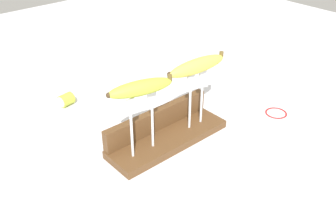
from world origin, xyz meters
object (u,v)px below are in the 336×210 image
object	(u,v)px
banana_raised_right	(197,66)
wire_coil	(276,113)
fork_fallen_near	(230,207)
fork_stand_left	(142,118)
banana_chunk_near	(66,100)
banana_raised_left	(141,88)
fork_stand_right	(196,94)

from	to	relation	value
banana_raised_right	wire_coil	xyz separation A→B (m)	(0.27, -0.10, -0.21)
fork_fallen_near	fork_stand_left	bearing A→B (deg)	96.99
banana_chunk_near	banana_raised_right	bearing A→B (deg)	-60.96
fork_fallen_near	banana_raised_left	bearing A→B (deg)	97.01
banana_raised_left	banana_chunk_near	bearing A→B (deg)	93.04
fork_fallen_near	wire_coil	size ratio (longest dim) A/B	1.90
wire_coil	banana_raised_right	bearing A→B (deg)	159.09
fork_fallen_near	wire_coil	world-z (taller)	fork_fallen_near
banana_raised_left	banana_chunk_near	xyz separation A→B (m)	(-0.02, 0.39, -0.19)
banana_raised_left	banana_raised_right	world-z (taller)	banana_raised_right
fork_stand_left	banana_raised_right	xyz separation A→B (m)	(0.19, 0.00, 0.09)
fork_stand_right	banana_chunk_near	size ratio (longest dim) A/B	3.29
fork_stand_left	banana_raised_right	size ratio (longest dim) A/B	0.88
banana_raised_left	banana_chunk_near	world-z (taller)	banana_raised_left
banana_raised_right	fork_fallen_near	size ratio (longest dim) A/B	1.50
fork_fallen_near	wire_coil	bearing A→B (deg)	22.68
fork_stand_right	banana_raised_right	distance (m)	0.09
banana_raised_right	banana_chunk_near	world-z (taller)	banana_raised_right
fork_stand_left	fork_fallen_near	xyz separation A→B (m)	(0.03, -0.28, -0.12)
banana_raised_right	wire_coil	size ratio (longest dim) A/B	2.84
banana_raised_left	fork_stand_left	bearing A→B (deg)	-14.29
banana_raised_left	fork_fallen_near	bearing A→B (deg)	-82.99
fork_stand_right	banana_raised_right	size ratio (longest dim) A/B	0.87
fork_stand_left	wire_coil	size ratio (longest dim) A/B	2.49
fork_stand_left	wire_coil	distance (m)	0.49
wire_coil	banana_chunk_near	bearing A→B (deg)	134.56
banana_raised_left	banana_raised_right	distance (m)	0.19
banana_raised_left	banana_chunk_near	distance (m)	0.43
fork_fallen_near	banana_chunk_near	distance (m)	0.67
fork_stand_right	wire_coil	bearing A→B (deg)	-20.92
fork_stand_right	wire_coil	world-z (taller)	fork_stand_right
wire_coil	fork_stand_left	bearing A→B (deg)	167.54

